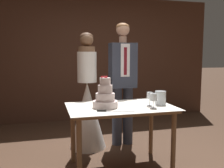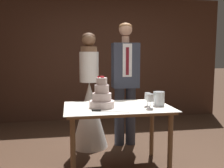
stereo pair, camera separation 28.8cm
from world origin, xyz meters
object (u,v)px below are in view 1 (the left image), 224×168
cake_knife (108,111)px  bride (87,107)px  wine_glass_middle (153,98)px  groom (123,79)px  hurricane_candle (160,98)px  wine_glass_near (150,96)px  cake_table (120,114)px  tiered_cake (105,97)px

cake_knife → bride: bearing=110.2°
wine_glass_middle → groom: bearing=94.0°
hurricane_candle → bride: 1.15m
wine_glass_near → wine_glass_middle: bearing=-94.3°
cake_table → bride: bearing=108.9°
bride → groom: bearing=-0.1°
cake_knife → wine_glass_middle: 0.56m
tiered_cake → wine_glass_middle: size_ratio=2.18×
cake_table → wine_glass_near: (0.35, -0.06, 0.21)m
tiered_cake → wine_glass_middle: tiered_cake is taller
tiered_cake → hurricane_candle: bearing=-1.0°
wine_glass_near → groom: size_ratio=0.09×
tiered_cake → groom: groom is taller
cake_table → groom: 0.90m
wine_glass_near → groom: bearing=95.2°
cake_knife → wine_glass_near: bearing=34.8°
wine_glass_middle → groom: (-0.07, 0.97, 0.13)m
tiered_cake → wine_glass_near: 0.54m
tiered_cake → groom: (0.46, 0.81, 0.13)m
hurricane_candle → bride: (-0.77, 0.83, -0.23)m
wine_glass_near → bride: (-0.62, 0.84, -0.26)m
hurricane_candle → wine_glass_near: bearing=-173.2°
wine_glass_near → wine_glass_middle: size_ratio=0.97×
cake_knife → hurricane_candle: size_ratio=2.35×
cake_knife → hurricane_candle: (0.70, 0.20, 0.07)m
tiered_cake → wine_glass_middle: (0.53, -0.16, -0.00)m
tiered_cake → cake_knife: bearing=-94.1°
tiered_cake → groom: size_ratio=0.20×
cake_knife → wine_glass_middle: wine_glass_middle is taller
cake_knife → hurricane_candle: bearing=32.5°
cake_table → hurricane_candle: 0.53m
cake_table → wine_glass_near: wine_glass_near is taller
bride → cake_knife: bearing=-86.5°
cake_table → cake_knife: bearing=-131.3°
wine_glass_near → hurricane_candle: bearing=6.8°
cake_table → bride: size_ratio=0.74×
cake_table → cake_knife: cake_knife is taller
bride → wine_glass_near: bearing=-53.8°
hurricane_candle → groom: (-0.23, 0.83, 0.17)m
cake_table → hurricane_candle: (0.50, -0.04, 0.18)m
wine_glass_middle → groom: 0.98m
cake_table → cake_knife: 0.33m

